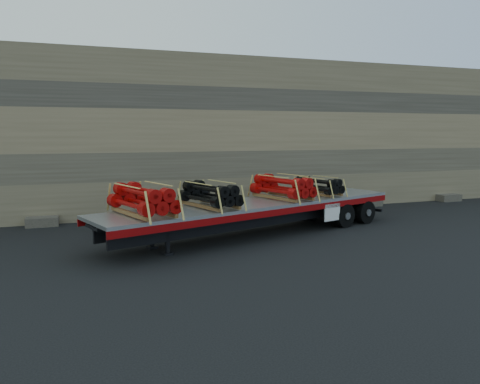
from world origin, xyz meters
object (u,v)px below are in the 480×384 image
object	(u,v)px
trailer	(256,219)
bundle_front	(143,200)
bundle_midrear	(282,188)
bundle_midfront	(210,195)
bundle_rear	(318,186)

from	to	relation	value
trailer	bundle_front	world-z (taller)	bundle_front
bundle_front	bundle_midrear	world-z (taller)	bundle_front
bundle_front	bundle_midfront	world-z (taller)	bundle_front
bundle_rear	bundle_midrear	bearing A→B (deg)	-180.00
trailer	bundle_midrear	size ratio (longest dim) A/B	5.01
bundle_midfront	bundle_rear	world-z (taller)	bundle_midfront
trailer	bundle_front	distance (m)	4.46
bundle_front	trailer	bearing A→B (deg)	0.00
trailer	bundle_rear	world-z (taller)	bundle_rear
bundle_front	bundle_rear	bearing A→B (deg)	0.00
trailer	bundle_midfront	size ratio (longest dim) A/B	5.29
bundle_front	bundle_midfront	size ratio (longest dim) A/B	1.11
bundle_midrear	bundle_rear	xyz separation A→B (m)	(1.82, 0.58, -0.08)
bundle_midfront	bundle_midrear	size ratio (longest dim) A/B	0.95
bundle_rear	bundle_front	bearing A→B (deg)	180.00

